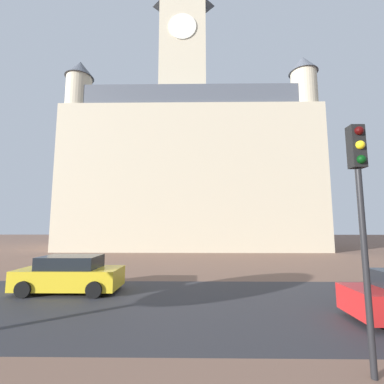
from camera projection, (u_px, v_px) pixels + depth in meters
ground_plane at (195, 302)px, 9.61m from camera, size 120.00×120.00×0.00m
street_asphalt_strip at (195, 304)px, 9.34m from camera, size 120.00×7.51×0.00m
landmark_building at (190, 166)px, 33.50m from camera, size 28.93×13.39×36.13m
car_yellow at (70, 274)px, 11.14m from camera, size 4.26×2.02×1.51m
traffic_light_pole at (361, 197)px, 5.26m from camera, size 0.28×0.34×4.93m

